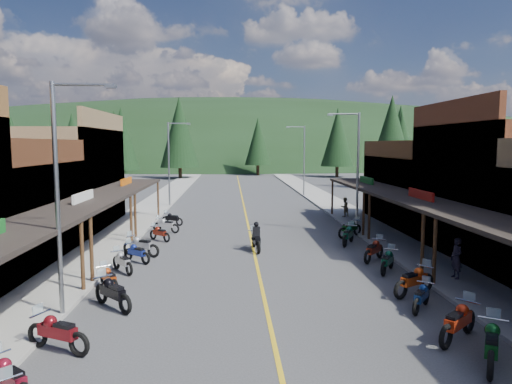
{
  "coord_description": "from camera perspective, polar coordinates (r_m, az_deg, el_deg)",
  "views": [
    {
      "loc": [
        -1.28,
        -21.55,
        5.95
      ],
      "look_at": [
        0.3,
        6.5,
        3.0
      ],
      "focal_mm": 32.0,
      "sensor_mm": 36.0,
      "label": 1
    }
  ],
  "objects": [
    {
      "name": "pine_11",
      "position": [
        63.25,
        16.57,
        6.87
      ],
      "size": [
        5.82,
        5.82,
        12.4
      ],
      "color": "black",
      "rests_on": "ground"
    },
    {
      "name": "bike_east_9",
      "position": [
        27.71,
        11.46,
        -5.16
      ],
      "size": [
        1.73,
        2.35,
        1.29
      ],
      "primitive_type": null,
      "rotation": [
        0.0,
        0.0,
        -0.49
      ],
      "color": "#0D452C",
      "rests_on": "ground"
    },
    {
      "name": "pine_7",
      "position": [
        102.28,
        -20.82,
        6.33
      ],
      "size": [
        5.88,
        5.88,
        12.5
      ],
      "color": "black",
      "rests_on": "ground"
    },
    {
      "name": "pedestrian_east_b",
      "position": [
        37.34,
        11.01,
        -1.84
      ],
      "size": [
        0.87,
        0.76,
        1.56
      ],
      "primitive_type": "imported",
      "rotation": [
        0.0,
        0.0,
        3.68
      ],
      "color": "brown",
      "rests_on": "sidewalk_east"
    },
    {
      "name": "bike_west_10",
      "position": [
        28.83,
        -11.95,
        -4.97
      ],
      "size": [
        1.77,
        1.72,
        1.06
      ],
      "primitive_type": null,
      "rotation": [
        0.0,
        0.0,
        0.81
      ],
      "color": "maroon",
      "rests_on": "ground"
    },
    {
      "name": "pine_3",
      "position": [
        87.71,
        0.24,
        6.35
      ],
      "size": [
        5.04,
        5.04,
        11.0
      ],
      "color": "black",
      "rests_on": "ground"
    },
    {
      "name": "pine_0",
      "position": [
        92.09,
        -28.23,
        5.62
      ],
      "size": [
        5.04,
        5.04,
        11.0
      ],
      "color": "black",
      "rests_on": "ground"
    },
    {
      "name": "pine_10",
      "position": [
        73.48,
        -16.47,
        6.4
      ],
      "size": [
        5.38,
        5.38,
        11.6
      ],
      "color": "black",
      "rests_on": "ground"
    },
    {
      "name": "bike_west_7",
      "position": [
        22.29,
        -16.36,
        -8.24
      ],
      "size": [
        1.71,
        1.97,
        1.12
      ],
      "primitive_type": null,
      "rotation": [
        0.0,
        0.0,
        0.64
      ],
      "color": "gray",
      "rests_on": "ground"
    },
    {
      "name": "bike_east_4",
      "position": [
        15.55,
        23.96,
        -14.42
      ],
      "size": [
        2.26,
        2.09,
        1.32
      ],
      "primitive_type": null,
      "rotation": [
        0.0,
        0.0,
        -0.86
      ],
      "color": "red",
      "rests_on": "ground"
    },
    {
      "name": "shop_east_3",
      "position": [
        36.29,
        21.28,
        0.18
      ],
      "size": [
        10.9,
        10.2,
        6.2
      ],
      "color": "#4C2D16",
      "rests_on": "ground"
    },
    {
      "name": "streetlight_3",
      "position": [
        52.22,
        5.87,
        4.33
      ],
      "size": [
        2.16,
        0.18,
        8.0
      ],
      "color": "gray",
      "rests_on": "ground"
    },
    {
      "name": "ground",
      "position": [
        22.39,
        0.17,
        -9.42
      ],
      "size": [
        220.0,
        220.0,
        0.0
      ],
      "primitive_type": "plane",
      "color": "#38383A",
      "rests_on": "ground"
    },
    {
      "name": "bike_east_5",
      "position": [
        17.81,
        19.97,
        -12.06
      ],
      "size": [
        1.65,
        1.88,
        1.08
      ],
      "primitive_type": null,
      "rotation": [
        0.0,
        0.0,
        -0.66
      ],
      "color": "navy",
      "rests_on": "ground"
    },
    {
      "name": "pine_6",
      "position": [
        97.74,
        25.85,
        5.71
      ],
      "size": [
        5.04,
        5.04,
        11.0
      ],
      "color": "black",
      "rests_on": "ground"
    },
    {
      "name": "centerline",
      "position": [
        41.99,
        -1.44,
        -2.14
      ],
      "size": [
        0.15,
        90.0,
        0.01
      ],
      "primitive_type": "cube",
      "color": "gold",
      "rests_on": "ground"
    },
    {
      "name": "bike_east_3",
      "position": [
        14.31,
        27.38,
        -16.37
      ],
      "size": [
        1.88,
        2.39,
        1.33
      ],
      "primitive_type": null,
      "rotation": [
        0.0,
        0.0,
        -0.55
      ],
      "color": "#0E4817",
      "rests_on": "ground"
    },
    {
      "name": "bike_east_7",
      "position": [
        22.3,
        16.12,
        -8.14
      ],
      "size": [
        1.7,
        2.12,
        1.19
      ],
      "primitive_type": null,
      "rotation": [
        0.0,
        0.0,
        -0.57
      ],
      "color": "#0E482E",
      "rests_on": "ground"
    },
    {
      "name": "sidewalk_west",
      "position": [
        42.61,
        -13.22,
        -2.09
      ],
      "size": [
        3.4,
        94.0,
        0.15
      ],
      "primitive_type": "cube",
      "color": "gray",
      "rests_on": "ground"
    },
    {
      "name": "bike_west_4",
      "position": [
        14.78,
        -23.57,
        -15.6
      ],
      "size": [
        2.33,
        1.66,
        1.27
      ],
      "primitive_type": null,
      "rotation": [
        0.0,
        0.0,
        1.11
      ],
      "color": "maroon",
      "rests_on": "ground"
    },
    {
      "name": "bike_west_11",
      "position": [
        31.39,
        -11.18,
        -4.0
      ],
      "size": [
        2.08,
        1.45,
        1.13
      ],
      "primitive_type": null,
      "rotation": [
        0.0,
        0.0,
        1.13
      ],
      "color": "#AEAEB3",
      "rests_on": "ground"
    },
    {
      "name": "pine_1",
      "position": [
        94.34,
        -17.26,
        6.51
      ],
      "size": [
        5.88,
        5.88,
        12.5
      ],
      "color": "black",
      "rests_on": "ground"
    },
    {
      "name": "bike_west_5",
      "position": [
        17.63,
        -17.49,
        -11.76
      ],
      "size": [
        2.15,
        2.18,
        1.31
      ],
      "primitive_type": null,
      "rotation": [
        0.0,
        0.0,
        0.77
      ],
      "color": "black",
      "rests_on": "ground"
    },
    {
      "name": "pine_9",
      "position": [
        71.19,
        17.69,
        6.06
      ],
      "size": [
        4.93,
        4.93,
        10.8
      ],
      "color": "black",
      "rests_on": "ground"
    },
    {
      "name": "pine_5",
      "position": [
        100.0,
        17.58,
        6.89
      ],
      "size": [
        6.72,
        6.72,
        14.0
      ],
      "color": "black",
      "rests_on": "ground"
    },
    {
      "name": "bike_east_8",
      "position": [
        24.22,
        14.53,
        -6.91
      ],
      "size": [
        1.97,
        2.13,
        1.25
      ],
      "primitive_type": null,
      "rotation": [
        0.0,
        0.0,
        -0.71
      ],
      "color": "maroon",
      "rests_on": "ground"
    },
    {
      "name": "ridge_hill",
      "position": [
        156.67,
        -2.75,
        3.82
      ],
      "size": [
        310.0,
        140.0,
        60.0
      ],
      "primitive_type": "ellipsoid",
      "color": "black",
      "rests_on": "ground"
    },
    {
      "name": "bike_west_9",
      "position": [
        25.15,
        -14.2,
        -6.39
      ],
      "size": [
        2.32,
        1.65,
        1.27
      ],
      "primitive_type": null,
      "rotation": [
        0.0,
        0.0,
        1.11
      ],
      "color": "#9A9A9F",
      "rests_on": "ground"
    },
    {
      "name": "pine_2",
      "position": [
        80.05,
        -9.55,
        7.38
      ],
      "size": [
        6.72,
        6.72,
        14.0
      ],
      "color": "black",
      "rests_on": "ground"
    },
    {
      "name": "pine_8",
      "position": [
        64.94,
        -21.93,
        5.59
      ],
      "size": [
        4.48,
        4.48,
        10.0
      ],
      "color": "black",
      "rests_on": "ground"
    },
    {
      "name": "bike_east_6",
      "position": [
        19.3,
        19.17,
        -10.26
      ],
      "size": [
        2.37,
        1.86,
        1.32
      ],
      "primitive_type": null,
      "rotation": [
        0.0,
        0.0,
        -1.02
      ],
      "color": "#CC3F0E",
      "rests_on": "ground"
    },
    {
      "name": "bike_west_8",
      "position": [
        23.93,
        -14.7,
        -7.24
      ],
      "size": [
        1.89,
        1.76,
        1.11
      ],
      "primitive_type": null,
      "rotation": [
        0.0,
        0.0,
        0.86
      ],
      "color": "navy",
      "rests_on": "ground"
    },
    {
      "name": "pedestrian_east_a",
      "position": [
        21.74,
        23.77,
        -7.56
      ],
      "size": [
        0.49,
        0.69,
        1.79
      ],
      "primitive_type": "imported",
      "rotation": [
        0.0,
        0.0,
        -1.47
      ],
      "color": "#252031",
      "rests_on": "sidewalk_east"
    },
    {
      "name": "bike_east_10",
      "position": [
        29.95,
        11.66,
        -4.36
      ],
      "size": [
        2.2,
        1.95,
        1.26
      ],
      "primitive_type": null,
      "rotation": [
        0.0,
        0.0,
        -0.9
      ],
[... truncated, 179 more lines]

